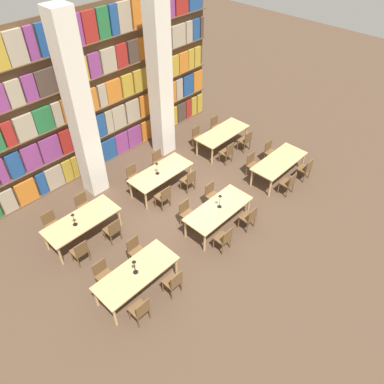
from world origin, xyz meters
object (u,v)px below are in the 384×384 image
(chair_4, at_px, (224,238))
(chair_8, at_px, (289,183))
(chair_6, at_px, (249,217))
(chair_17, at_px, (134,176))
(desk_lamp_1, at_px, (220,199))
(reading_table_4, at_px, (161,173))
(chair_11, at_px, (270,151))
(reading_table_2, at_px, (279,162))
(chair_10, at_px, (306,168))
(chair_21, at_px, (198,137))
(chair_22, at_px, (246,140))
(desk_lamp_2, at_px, (73,217))
(desk_lamp_0, at_px, (134,264))
(desk_lamp_3, at_px, (157,166))
(pillar_center, at_px, (160,78))
(chair_23, at_px, (216,126))
(chair_1, at_px, (103,274))
(chair_12, at_px, (80,251))
(chair_20, at_px, (227,152))
(chair_18, at_px, (189,180))
(chair_7, at_px, (212,194))
(chair_5, at_px, (187,213))
(chair_14, at_px, (113,230))
(chair_15, at_px, (84,205))
(reading_table_3, at_px, (82,222))
(chair_13, at_px, (52,224))
(chair_2, at_px, (174,282))
(chair_0, at_px, (140,310))
(reading_table_5, at_px, (223,134))
(chair_9, at_px, (253,164))
(reading_table_0, at_px, (136,274))
(reading_table_1, at_px, (218,210))
(chair_3, at_px, (136,250))
(pillar_left, at_px, (80,112))
(chair_16, at_px, (164,196))

(chair_4, xyz_separation_m, chair_8, (3.41, 0.03, 0.00))
(chair_6, height_order, chair_17, same)
(desk_lamp_1, bearing_deg, reading_table_4, 91.57)
(chair_11, relative_size, chair_17, 1.00)
(reading_table_2, height_order, chair_10, chair_10)
(chair_21, relative_size, chair_22, 1.00)
(chair_6, bearing_deg, desk_lamp_2, 140.19)
(desk_lamp_0, distance_m, desk_lamp_3, 4.04)
(pillar_center, xyz_separation_m, chair_23, (2.18, -0.83, -2.52))
(pillar_center, bearing_deg, chair_1, -147.08)
(chair_12, relative_size, chair_20, 1.00)
(chair_6, relative_size, chair_21, 1.00)
(pillar_center, bearing_deg, chair_23, -20.91)
(chair_4, bearing_deg, chair_18, 65.09)
(chair_7, bearing_deg, chair_11, -179.49)
(chair_4, xyz_separation_m, chair_7, (1.18, 1.51, 0.00))
(chair_5, height_order, desk_lamp_3, desk_lamp_3)
(chair_10, distance_m, desk_lamp_3, 5.26)
(chair_11, relative_size, chair_21, 1.00)
(chair_14, height_order, chair_15, same)
(reading_table_3, xyz_separation_m, chair_13, (-0.60, 0.75, -0.20))
(chair_1, bearing_deg, chair_2, 126.51)
(chair_7, bearing_deg, chair_13, -30.84)
(chair_6, distance_m, chair_8, 2.23)
(pillar_center, height_order, chair_2, pillar_center)
(chair_7, distance_m, chair_13, 5.05)
(chair_20, bearing_deg, chair_0, -157.59)
(chair_14, xyz_separation_m, reading_table_5, (5.96, 0.83, 0.20))
(chair_4, bearing_deg, reading_table_4, 79.70)
(pillar_center, xyz_separation_m, chair_4, (-2.27, -5.01, -2.52))
(chair_9, distance_m, chair_15, 6.00)
(reading_table_0, relative_size, reading_table_1, 1.00)
(chair_3, bearing_deg, chair_13, -67.08)
(reading_table_1, distance_m, reading_table_5, 4.27)
(desk_lamp_2, bearing_deg, pillar_left, 43.44)
(chair_13, xyz_separation_m, chair_15, (1.13, 0.00, 0.00))
(desk_lamp_1, xyz_separation_m, chair_16, (-0.65, 1.80, -0.61))
(chair_7, bearing_deg, chair_0, 19.39)
(reading_table_5, height_order, chair_22, chair_22)
(chair_18, bearing_deg, desk_lamp_0, -154.45)
(chair_9, height_order, chair_22, same)
(chair_14, bearing_deg, chair_5, -28.09)
(chair_18, relative_size, chair_23, 1.00)
(chair_12, distance_m, chair_22, 7.61)
(reading_table_5, xyz_separation_m, chair_22, (0.51, -0.75, -0.20))
(chair_6, relative_size, reading_table_5, 0.39)
(chair_8, relative_size, chair_21, 1.00)
(chair_1, relative_size, chair_17, 1.00)
(chair_20, bearing_deg, chair_5, -160.94)
(reading_table_0, relative_size, chair_12, 2.54)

